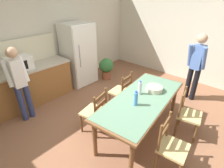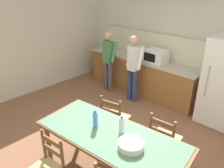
# 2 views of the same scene
# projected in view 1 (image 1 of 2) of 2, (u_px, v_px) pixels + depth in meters

# --- Properties ---
(ground_plane) EXTENTS (8.32, 8.32, 0.00)m
(ground_plane) POSITION_uv_depth(u_px,v_px,m) (117.00, 128.00, 3.55)
(ground_plane) COLOR brown
(wall_back) EXTENTS (6.52, 0.12, 2.90)m
(wall_back) POSITION_uv_depth(u_px,v_px,m) (38.00, 37.00, 4.44)
(wall_back) COLOR beige
(wall_back) RESTS_ON ground
(wall_right) EXTENTS (0.12, 5.20, 2.90)m
(wall_right) POSITION_uv_depth(u_px,v_px,m) (191.00, 31.00, 5.01)
(wall_right) COLOR beige
(wall_right) RESTS_ON ground
(kitchen_counter) EXTENTS (3.06, 0.66, 0.91)m
(kitchen_counter) POSITION_uv_depth(u_px,v_px,m) (7.00, 94.00, 3.87)
(kitchen_counter) COLOR brown
(kitchen_counter) RESTS_ON ground
(refrigerator) EXTENTS (0.80, 0.73, 1.74)m
(refrigerator) POSITION_uv_depth(u_px,v_px,m) (79.00, 54.00, 4.99)
(refrigerator) COLOR silver
(refrigerator) RESTS_ON ground
(microwave) EXTENTS (0.50, 0.39, 0.30)m
(microwave) POSITION_uv_depth(u_px,v_px,m) (19.00, 63.00, 3.85)
(microwave) COLOR white
(microwave) RESTS_ON kitchen_counter
(dining_table) EXTENTS (2.18, 1.12, 0.78)m
(dining_table) POSITION_uv_depth(u_px,v_px,m) (142.00, 102.00, 3.16)
(dining_table) COLOR brown
(dining_table) RESTS_ON ground
(bottle_near_centre) EXTENTS (0.07, 0.07, 0.27)m
(bottle_near_centre) POSITION_uv_depth(u_px,v_px,m) (136.00, 99.00, 2.88)
(bottle_near_centre) COLOR #4C8ED6
(bottle_near_centre) RESTS_ON dining_table
(bottle_off_centre) EXTENTS (0.07, 0.07, 0.27)m
(bottle_off_centre) POSITION_uv_depth(u_px,v_px,m) (140.00, 88.00, 3.20)
(bottle_off_centre) COLOR silver
(bottle_off_centre) RESTS_ON dining_table
(serving_bowl) EXTENTS (0.32, 0.32, 0.09)m
(serving_bowl) POSITION_uv_depth(u_px,v_px,m) (154.00, 88.00, 3.33)
(serving_bowl) COLOR beige
(serving_bowl) RESTS_ON dining_table
(chair_side_near_left) EXTENTS (0.47, 0.45, 0.91)m
(chair_side_near_left) POSITION_uv_depth(u_px,v_px,m) (171.00, 147.00, 2.57)
(chair_side_near_left) COLOR brown
(chair_side_near_left) RESTS_ON ground
(chair_side_far_right) EXTENTS (0.46, 0.44, 0.91)m
(chair_side_far_right) POSITION_uv_depth(u_px,v_px,m) (121.00, 91.00, 3.99)
(chair_side_far_right) COLOR brown
(chair_side_far_right) RESTS_ON ground
(chair_side_near_right) EXTENTS (0.49, 0.48, 0.91)m
(chair_side_near_right) POSITION_uv_depth(u_px,v_px,m) (188.00, 114.00, 3.25)
(chair_side_near_right) COLOR brown
(chair_side_near_right) RESTS_ON ground
(chair_side_far_left) EXTENTS (0.50, 0.48, 0.91)m
(chair_side_far_left) POSITION_uv_depth(u_px,v_px,m) (95.00, 112.00, 3.32)
(chair_side_far_left) COLOR brown
(chair_side_far_left) RESTS_ON ground
(person_at_counter) EXTENTS (0.40, 0.28, 1.59)m
(person_at_counter) POSITION_uv_depth(u_px,v_px,m) (19.00, 81.00, 3.45)
(person_at_counter) COLOR navy
(person_at_counter) RESTS_ON ground
(person_by_table) EXTENTS (0.30, 0.43, 1.65)m
(person_by_table) POSITION_uv_depth(u_px,v_px,m) (196.00, 65.00, 4.14)
(person_by_table) COLOR black
(person_by_table) RESTS_ON ground
(potted_plant) EXTENTS (0.44, 0.44, 0.67)m
(potted_plant) POSITION_uv_depth(u_px,v_px,m) (106.00, 67.00, 5.42)
(potted_plant) COLOR brown
(potted_plant) RESTS_ON ground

